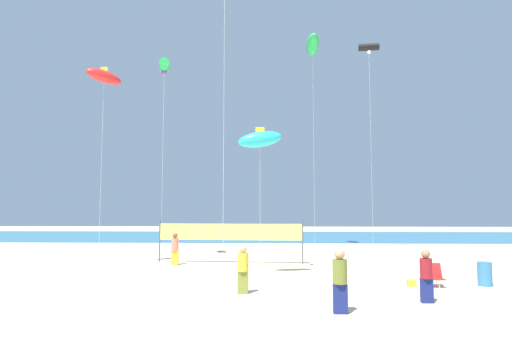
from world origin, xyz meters
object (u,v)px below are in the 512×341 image
Objects in this scene: kite_cyan_inflatable at (260,139)px; kite_green_inflatable at (313,45)px; beachgoer_coral_shirt at (175,248)px; folding_beach_chair at (436,275)px; kite_black_tube at (369,48)px; beachgoer_olive_shirt at (340,279)px; trash_barrel at (485,274)px; beach_handbag at (412,283)px; beachgoer_mustard_shirt at (243,267)px; beachgoer_maroon_shirt at (426,274)px; kite_red_inflatable at (104,77)px; volleyball_net at (230,234)px; kite_green_tube at (164,67)px.

kite_cyan_inflatable is 0.40× the size of kite_green_inflatable.
beachgoer_coral_shirt is 1.93× the size of folding_beach_chair.
beachgoer_olive_shirt is at bearing -105.39° from kite_black_tube.
trash_barrel is at bearing -72.39° from kite_green_inflatable.
trash_barrel is 2.79× the size of beach_handbag.
beachgoer_mustard_shirt is 23.87m from kite_green_inflatable.
kite_red_inflatable is at bearing 179.86° from beachgoer_maroon_shirt.
beachgoer_coral_shirt is at bearing 149.81° from beach_handbag.
beachgoer_olive_shirt is 0.23× the size of volleyball_net.
beachgoer_coral_shirt is 0.14× the size of kite_green_tube.
beachgoer_olive_shirt is 0.15× the size of kite_green_tube.
folding_beach_chair is at bearing 94.79° from beachgoer_maroon_shirt.
kite_black_tube reaches higher than beachgoer_mustard_shirt.
kite_green_tube is (-1.36, 2.40, 10.77)m from beachgoer_coral_shirt.
kite_cyan_inflatable reaches higher than trash_barrel.
kite_cyan_inflatable reaches higher than beach_handbag.
kite_red_inflatable is 0.70× the size of kite_black_tube.
kite_green_tube reaches higher than trash_barrel.
kite_black_tube is at bearing -142.88° from beachgoer_mustard_shirt.
kite_black_tube is at bearing 29.48° from kite_red_inflatable.
kite_red_inflatable is at bearing -136.39° from kite_green_inflatable.
kite_black_tube is at bearing 21.16° from kite_green_tube.
beachgoer_maroon_shirt is 5.11× the size of beach_handbag.
kite_green_inflatable is at bearing 43.61° from kite_red_inflatable.
kite_green_inflatable is (12.10, 11.53, 5.93)m from kite_red_inflatable.
beachgoer_mustard_shirt is 5.22× the size of beach_handbag.
folding_beach_chair is (11.61, -6.21, -0.45)m from beachgoer_coral_shirt.
trash_barrel is 2.96m from beach_handbag.
kite_green_inflatable is (-5.13, 16.15, 15.45)m from trash_barrel.
kite_green_inflatable reaches higher than beachgoer_olive_shirt.
kite_green_inflatable reaches higher than kite_red_inflatable.
kite_red_inflatable is at bearing -141.36° from beachgoer_olive_shirt.
kite_black_tube is 16.52m from kite_cyan_inflatable.
kite_green_tube is at bearing 164.44° from beachgoer_maroon_shirt.
kite_black_tube is at bearing 57.52° from kite_cyan_inflatable.
beachgoer_coral_shirt is 11.12m from kite_green_tube.
beachgoer_mustard_shirt is 9.59m from trash_barrel.
kite_green_tube is at bearing 159.79° from volleyball_net.
volleyball_net is at bearing -20.21° from kite_green_tube.
kite_green_inflatable is (3.75, 14.44, 9.79)m from kite_cyan_inflatable.
kite_cyan_inflatable is (1.83, -5.07, 4.49)m from volleyball_net.
beachgoer_mustard_shirt is 1.02× the size of beachgoer_maroon_shirt.
beachgoer_olive_shirt is 0.18× the size of kite_red_inflatable.
beachgoer_mustard_shirt is 6.72m from beach_handbag.
trash_barrel is 20.22m from kite_red_inflatable.
beach_handbag is (-2.93, -0.25, -0.33)m from trash_barrel.
volleyball_net reaches higher than beachgoer_mustard_shirt.
kite_red_inflatable is 0.87× the size of kite_green_tube.
beachgoer_mustard_shirt is (4.21, -7.89, 0.01)m from beachgoer_coral_shirt.
kite_green_inflatable reaches higher than beach_handbag.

